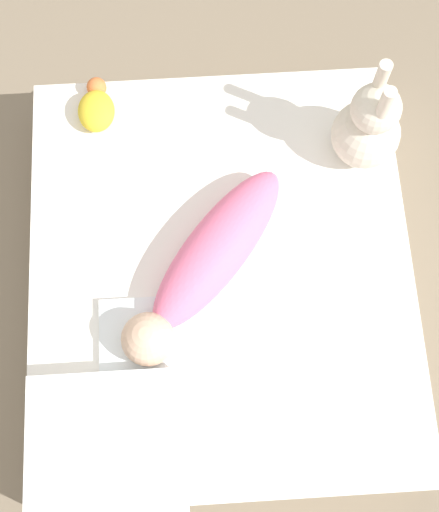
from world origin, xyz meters
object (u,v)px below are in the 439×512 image
(pillow, at_px, (107,447))
(bunny_plush, at_px, (368,127))
(swaddled_baby, at_px, (205,265))
(turtle_plush, at_px, (96,107))

(pillow, distance_m, bunny_plush, 1.01)
(swaddled_baby, bearing_deg, pillow, 8.63)
(pillow, distance_m, turtle_plush, 0.89)
(pillow, bearing_deg, swaddled_baby, -30.52)
(pillow, relative_size, bunny_plush, 1.02)
(swaddled_baby, relative_size, bunny_plush, 1.49)
(bunny_plush, distance_m, turtle_plush, 0.73)
(swaddled_baby, relative_size, pillow, 1.46)
(pillow, xyz_separation_m, turtle_plush, (0.89, 0.02, -0.01))
(pillow, bearing_deg, bunny_plush, -42.67)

